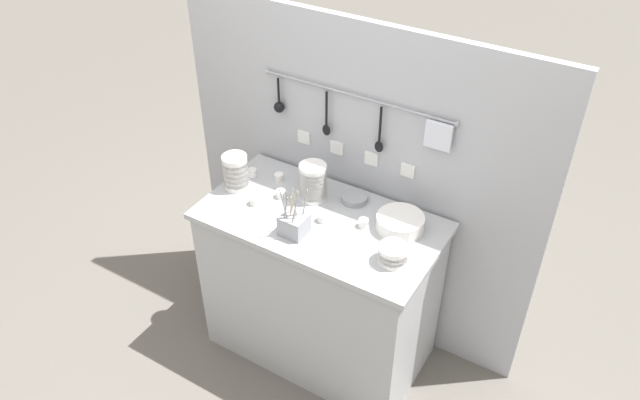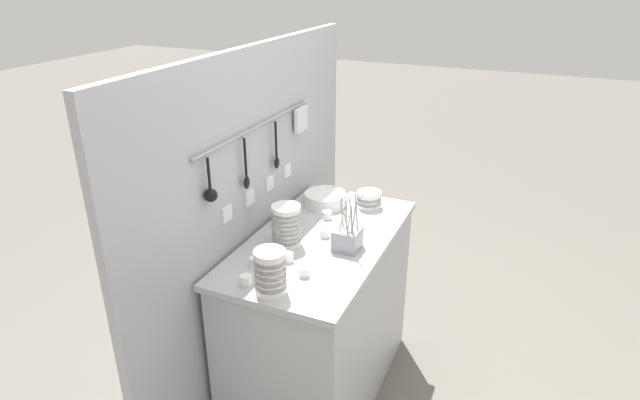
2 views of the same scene
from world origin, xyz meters
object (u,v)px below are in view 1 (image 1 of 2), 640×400
at_px(cutlery_caddy, 294,224).
at_px(cup_back_right, 363,223).
at_px(cup_centre, 281,194).
at_px(cup_mid_row, 322,218).
at_px(bowl_stack_back_corner, 393,254).
at_px(cup_edge_near, 279,177).
at_px(bowl_stack_tall_left, 235,172).
at_px(cup_front_right, 252,173).
at_px(cup_front_left, 254,201).
at_px(steel_mixing_bowl, 354,198).
at_px(bowl_stack_nested_right, 313,182).
at_px(plate_stack, 400,223).

bearing_deg(cutlery_caddy, cup_back_right, 39.23).
bearing_deg(cup_centre, cup_mid_row, -11.30).
height_order(cutlery_caddy, cup_back_right, cutlery_caddy).
xyz_separation_m(bowl_stack_back_corner, cutlery_caddy, (-0.48, -0.06, 0.01)).
distance_m(bowl_stack_back_corner, cup_centre, 0.70).
relative_size(bowl_stack_back_corner, cup_edge_near, 2.77).
bearing_deg(bowl_stack_tall_left, cutlery_caddy, -18.34).
bearing_deg(cup_mid_row, cup_front_right, 165.54).
distance_m(cutlery_caddy, cup_front_left, 0.30).
height_order(bowl_stack_tall_left, cup_front_left, bowl_stack_tall_left).
xyz_separation_m(steel_mixing_bowl, cup_back_right, (0.13, -0.16, 0.00)).
height_order(cup_centre, cup_edge_near, same).
bearing_deg(cup_front_left, cutlery_caddy, -15.99).
bearing_deg(bowl_stack_nested_right, cup_centre, -151.18).
distance_m(bowl_stack_nested_right, cup_centre, 0.18).
bearing_deg(plate_stack, cup_front_right, -179.37).
bearing_deg(bowl_stack_tall_left, cup_centre, 11.31).
bearing_deg(bowl_stack_back_corner, bowl_stack_tall_left, 174.40).
bearing_deg(bowl_stack_tall_left, steel_mixing_bowl, 20.60).
bearing_deg(cup_front_right, bowl_stack_nested_right, 0.28).
relative_size(plate_stack, steel_mixing_bowl, 1.71).
height_order(steel_mixing_bowl, cutlery_caddy, cutlery_caddy).
relative_size(bowl_stack_tall_left, plate_stack, 0.83).
height_order(bowl_stack_back_corner, cup_front_left, bowl_stack_back_corner).
xyz_separation_m(plate_stack, cup_front_right, (-0.85, -0.01, -0.01)).
bearing_deg(steel_mixing_bowl, plate_stack, -15.64).
distance_m(cutlery_caddy, cup_centre, 0.29).
bearing_deg(cup_edge_near, cup_front_right, -164.80).
relative_size(bowl_stack_nested_right, cup_back_right, 4.13).
bearing_deg(cup_front_right, cutlery_caddy, -31.79).
bearing_deg(bowl_stack_back_corner, cup_front_left, 178.16).
bearing_deg(steel_mixing_bowl, cup_front_right, -170.89).
xyz_separation_m(bowl_stack_back_corner, plate_stack, (-0.07, 0.22, -0.01)).
height_order(cup_back_right, cup_front_left, same).
xyz_separation_m(bowl_stack_back_corner, bowl_stack_nested_right, (-0.55, 0.22, 0.05)).
bearing_deg(cup_front_right, cup_back_right, -5.44).
bearing_deg(bowl_stack_tall_left, bowl_stack_back_corner, -5.60).
bearing_deg(plate_stack, bowl_stack_back_corner, -72.47).
xyz_separation_m(cup_centre, cup_front_left, (-0.08, -0.11, 0.00)).
relative_size(bowl_stack_nested_right, cutlery_caddy, 0.73).
bearing_deg(bowl_stack_tall_left, cup_back_right, 4.71).
relative_size(bowl_stack_tall_left, bowl_stack_nested_right, 0.96).
distance_m(bowl_stack_nested_right, cup_front_left, 0.30).
height_order(steel_mixing_bowl, cup_front_right, cup_front_right).
distance_m(cup_back_right, cup_mid_row, 0.20).
relative_size(cutlery_caddy, cup_front_left, 5.67).
height_order(bowl_stack_nested_right, steel_mixing_bowl, bowl_stack_nested_right).
xyz_separation_m(cutlery_caddy, cup_front_left, (-0.29, 0.08, -0.03)).
bearing_deg(cutlery_caddy, cup_front_left, 164.01).
relative_size(cup_mid_row, cup_edge_near, 1.00).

